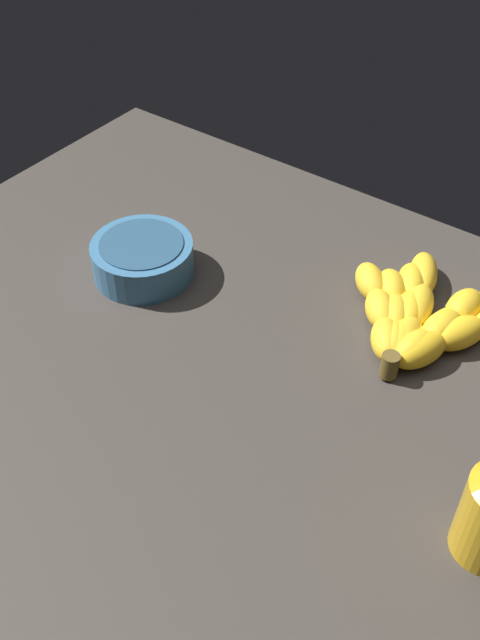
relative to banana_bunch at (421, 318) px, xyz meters
The scene contains 3 objects.
ground_plane 21.81cm from the banana_bunch, 49.48° to the left, with size 99.69×75.28×3.82cm, color #38332D.
banana_bunch is the anchor object (origin of this frame).
small_bowl 34.72cm from the banana_bunch, 18.80° to the left, with size 12.77×12.77×4.71cm.
Camera 1 is at (-33.67, 45.90, 59.56)cm, focal length 41.23 mm.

